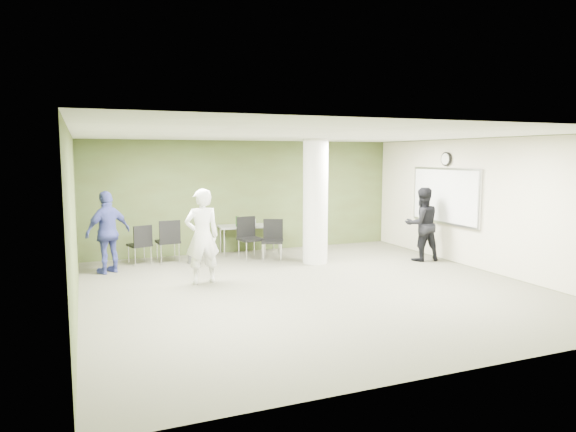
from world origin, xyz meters
name	(u,v)px	position (x,y,z in m)	size (l,w,h in m)	color
floor	(312,288)	(0.00, 0.00, 0.00)	(8.00, 8.00, 0.00)	#595846
ceiling	(312,135)	(0.00, 0.00, 2.80)	(8.00, 8.00, 0.00)	white
wall_back	(246,196)	(0.00, 4.00, 1.40)	(8.00, 0.02, 2.80)	#464D24
wall_left	(74,223)	(-4.00, 0.00, 1.40)	(0.02, 8.00, 2.80)	#464D24
wall_right_cream	(485,205)	(4.00, 0.00, 1.40)	(0.02, 8.00, 2.80)	beige
column	(315,202)	(1.00, 2.00, 1.40)	(0.56, 0.56, 2.80)	silver
whiteboard	(445,196)	(3.92, 1.20, 1.50)	(0.05, 2.30, 1.30)	silver
wall_clock	(446,159)	(3.92, 1.20, 2.35)	(0.06, 0.32, 0.32)	black
folding_table	(249,227)	(-0.07, 3.54, 0.67)	(1.56, 0.78, 0.97)	gray
wastebasket	(194,256)	(-1.57, 2.98, 0.16)	(0.28, 0.28, 0.33)	#4C4C4C
chair_back_left	(141,242)	(-2.70, 3.24, 0.52)	(0.56, 0.56, 0.90)	black
chair_back_right	(169,238)	(-2.09, 3.19, 0.58)	(0.53, 0.53, 0.99)	black
chair_table_left	(249,234)	(-0.27, 2.97, 0.58)	(0.57, 0.57, 1.00)	black
chair_table_right	(273,237)	(0.19, 2.59, 0.56)	(0.63, 0.63, 0.96)	black
woman_white	(202,236)	(-1.79, 1.09, 0.91)	(0.66, 0.43, 1.81)	white
man_black	(422,224)	(3.40, 1.32, 0.85)	(0.83, 0.64, 1.70)	black
man_blue	(108,232)	(-3.40, 2.67, 0.85)	(1.00, 0.42, 1.71)	#3C4395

